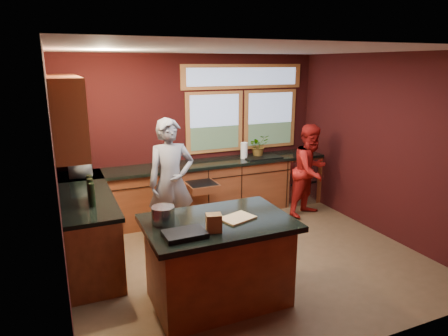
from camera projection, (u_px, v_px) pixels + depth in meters
floor at (246, 257)px, 5.42m from camera, size 4.50×4.50×0.00m
room_shell at (194, 124)px, 5.02m from camera, size 4.52×4.02×2.71m
back_counter at (213, 188)px, 6.88m from camera, size 4.50×0.64×0.93m
left_counter at (87, 225)px, 5.30m from camera, size 0.64×2.30×0.93m
island at (218, 260)px, 4.32m from camera, size 1.55×1.05×0.95m
person_grey at (171, 182)px, 5.64m from camera, size 0.68×0.46×1.82m
person_red at (310, 170)px, 6.75m from camera, size 0.92×0.83×1.57m
microwave at (80, 166)px, 5.92m from camera, size 0.36×0.51×0.27m
potted_plant at (259, 146)px, 7.10m from camera, size 0.35×0.30×0.39m
paper_towel at (244, 150)px, 6.95m from camera, size 0.12×0.12×0.28m
cutting_board at (237, 218)px, 4.23m from camera, size 0.41×0.35×0.02m
stock_pot at (163, 215)px, 4.10m from camera, size 0.24×0.24×0.18m
paper_bag at (214, 223)px, 3.90m from camera, size 0.17×0.15×0.18m
black_tray at (185, 234)px, 3.80m from camera, size 0.41×0.29×0.05m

